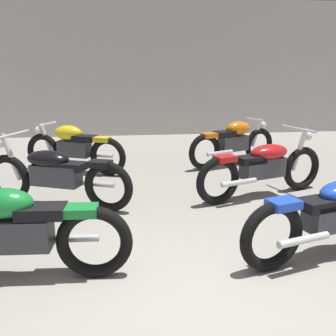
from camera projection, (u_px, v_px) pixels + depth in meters
The scene contains 7 objects.
ground_plane at pixel (205, 322), 2.70m from camera, with size 60.00×60.00×0.00m, color gray.
back_wall at pixel (143, 69), 9.99m from camera, with size 12.88×0.24×3.60m, color #BCBAB7.
motorcycle_left_row_0 at pixel (16, 231), 3.15m from camera, with size 1.97×0.48×0.88m.
motorcycle_left_row_1 at pixel (55, 174), 4.89m from camera, with size 2.06×1.00×0.97m.
motorcycle_left_row_2 at pixel (74, 147), 6.51m from camera, with size 1.85×0.90×0.88m.
motorcycle_right_row_1 at pixel (264, 166), 5.26m from camera, with size 2.09×0.92×0.97m.
motorcycle_right_row_2 at pixel (234, 142), 6.99m from camera, with size 1.87×0.84×0.88m.
Camera 1 is at (-0.54, -2.26, 1.80)m, focal length 39.25 mm.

